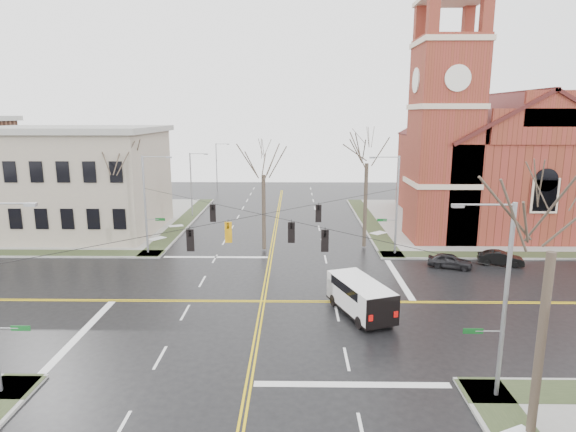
{
  "coord_description": "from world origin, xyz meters",
  "views": [
    {
      "loc": [
        2.21,
        -31.55,
        12.79
      ],
      "look_at": [
        1.67,
        6.0,
        4.82
      ],
      "focal_mm": 30.0,
      "sensor_mm": 36.0,
      "label": 1
    }
  ],
  "objects_px": {
    "cargo_van": "(359,294)",
    "tree_se": "(553,239)",
    "tree_nw_far": "(122,166)",
    "signal_pole_nw": "(147,202)",
    "signal_pole_se": "(502,296)",
    "signal_pole_ne": "(395,202)",
    "parked_car_b": "(501,258)",
    "streetlight_north_a": "(192,182)",
    "tree_ne": "(367,158)",
    "church": "(489,153)",
    "tree_nw_near": "(263,170)",
    "streetlight_north_b": "(217,165)",
    "parked_car_a": "(450,261)"
  },
  "relations": [
    {
      "from": "signal_pole_nw",
      "to": "signal_pole_se",
      "type": "distance_m",
      "value": 32.28
    },
    {
      "from": "streetlight_north_b",
      "to": "tree_ne",
      "type": "distance_m",
      "value": 39.58
    },
    {
      "from": "streetlight_north_a",
      "to": "tree_nw_near",
      "type": "distance_m",
      "value": 18.44
    },
    {
      "from": "cargo_van",
      "to": "tree_nw_far",
      "type": "distance_m",
      "value": 26.88
    },
    {
      "from": "signal_pole_nw",
      "to": "tree_nw_far",
      "type": "relative_size",
      "value": 0.82
    },
    {
      "from": "church",
      "to": "parked_car_a",
      "type": "distance_m",
      "value": 20.99
    },
    {
      "from": "streetlight_north_b",
      "to": "signal_pole_nw",
      "type": "bearing_deg",
      "value": -91.05
    },
    {
      "from": "cargo_van",
      "to": "tree_se",
      "type": "distance_m",
      "value": 15.08
    },
    {
      "from": "signal_pole_ne",
      "to": "signal_pole_nw",
      "type": "relative_size",
      "value": 1.0
    },
    {
      "from": "streetlight_north_b",
      "to": "parked_car_b",
      "type": "distance_m",
      "value": 50.14
    },
    {
      "from": "streetlight_north_a",
      "to": "tree_se",
      "type": "relative_size",
      "value": 0.7
    },
    {
      "from": "signal_pole_nw",
      "to": "signal_pole_se",
      "type": "relative_size",
      "value": 1.0
    },
    {
      "from": "church",
      "to": "streetlight_north_a",
      "type": "relative_size",
      "value": 3.44
    },
    {
      "from": "streetlight_north_a",
      "to": "tree_ne",
      "type": "xyz_separation_m",
      "value": [
        19.64,
        -14.1,
        4.32
      ]
    },
    {
      "from": "streetlight_north_b",
      "to": "parked_car_b",
      "type": "xyz_separation_m",
      "value": [
        30.65,
        -39.49,
        -3.85
      ]
    },
    {
      "from": "tree_se",
      "to": "cargo_van",
      "type": "bearing_deg",
      "value": 113.81
    },
    {
      "from": "church",
      "to": "streetlight_north_b",
      "type": "bearing_deg",
      "value": 146.75
    },
    {
      "from": "parked_car_a",
      "to": "tree_se",
      "type": "xyz_separation_m",
      "value": [
        -3.58,
        -21.86,
        7.64
      ]
    },
    {
      "from": "tree_nw_far",
      "to": "cargo_van",
      "type": "bearing_deg",
      "value": -37.4
    },
    {
      "from": "signal_pole_se",
      "to": "cargo_van",
      "type": "distance_m",
      "value": 11.38
    },
    {
      "from": "streetlight_north_b",
      "to": "cargo_van",
      "type": "xyz_separation_m",
      "value": [
        17.05,
        -49.91,
        -3.16
      ]
    },
    {
      "from": "signal_pole_nw",
      "to": "cargo_van",
      "type": "xyz_separation_m",
      "value": [
        17.72,
        -13.41,
        -3.64
      ]
    },
    {
      "from": "signal_pole_ne",
      "to": "parked_car_b",
      "type": "relative_size",
      "value": 2.42
    },
    {
      "from": "tree_se",
      "to": "tree_nw_far",
      "type": "bearing_deg",
      "value": 132.91
    },
    {
      "from": "church",
      "to": "parked_car_a",
      "type": "bearing_deg",
      "value": -118.79
    },
    {
      "from": "streetlight_north_b",
      "to": "streetlight_north_a",
      "type": "bearing_deg",
      "value": -90.0
    },
    {
      "from": "parked_car_a",
      "to": "parked_car_b",
      "type": "distance_m",
      "value": 4.69
    },
    {
      "from": "tree_nw_far",
      "to": "signal_pole_nw",
      "type": "bearing_deg",
      "value": -39.06
    },
    {
      "from": "streetlight_north_a",
      "to": "parked_car_a",
      "type": "relative_size",
      "value": 2.21
    },
    {
      "from": "signal_pole_nw",
      "to": "signal_pole_se",
      "type": "bearing_deg",
      "value": -45.45
    },
    {
      "from": "signal_pole_ne",
      "to": "signal_pole_se",
      "type": "bearing_deg",
      "value": -90.0
    },
    {
      "from": "church",
      "to": "signal_pole_se",
      "type": "distance_m",
      "value": 38.85
    },
    {
      "from": "cargo_van",
      "to": "signal_pole_se",
      "type": "bearing_deg",
      "value": -82.81
    },
    {
      "from": "streetlight_north_a",
      "to": "tree_nw_far",
      "type": "xyz_separation_m",
      "value": [
        -3.63,
        -14.1,
        3.52
      ]
    },
    {
      "from": "church",
      "to": "signal_pole_se",
      "type": "bearing_deg",
      "value": -110.33
    },
    {
      "from": "signal_pole_se",
      "to": "church",
      "type": "bearing_deg",
      "value": 69.67
    },
    {
      "from": "signal_pole_nw",
      "to": "parked_car_b",
      "type": "relative_size",
      "value": 2.42
    },
    {
      "from": "streetlight_north_a",
      "to": "streetlight_north_b",
      "type": "xyz_separation_m",
      "value": [
        0.0,
        20.0,
        0.0
      ]
    },
    {
      "from": "tree_nw_far",
      "to": "signal_pole_ne",
      "type": "bearing_deg",
      "value": -5.37
    },
    {
      "from": "tree_nw_far",
      "to": "tree_ne",
      "type": "distance_m",
      "value": 23.29
    },
    {
      "from": "signal_pole_se",
      "to": "streetlight_north_a",
      "type": "relative_size",
      "value": 1.12
    },
    {
      "from": "tree_ne",
      "to": "parked_car_a",
      "type": "bearing_deg",
      "value": -44.11
    },
    {
      "from": "church",
      "to": "tree_nw_far",
      "type": "height_order",
      "value": "church"
    },
    {
      "from": "church",
      "to": "signal_pole_se",
      "type": "height_order",
      "value": "church"
    },
    {
      "from": "signal_pole_se",
      "to": "tree_ne",
      "type": "relative_size",
      "value": 0.74
    },
    {
      "from": "parked_car_b",
      "to": "tree_nw_near",
      "type": "relative_size",
      "value": 0.35
    },
    {
      "from": "streetlight_north_b",
      "to": "cargo_van",
      "type": "bearing_deg",
      "value": -71.14
    },
    {
      "from": "signal_pole_nw",
      "to": "parked_car_b",
      "type": "bearing_deg",
      "value": -5.45
    },
    {
      "from": "tree_nw_far",
      "to": "tree_ne",
      "type": "bearing_deg",
      "value": -0.0
    },
    {
      "from": "parked_car_a",
      "to": "streetlight_north_a",
      "type": "bearing_deg",
      "value": 70.6
    }
  ]
}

